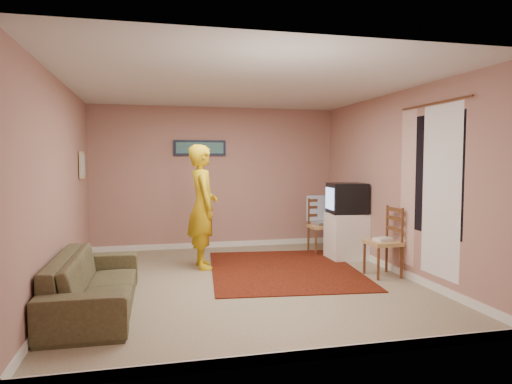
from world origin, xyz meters
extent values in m
plane|color=tan|center=(0.00, 0.00, 0.00)|extent=(5.00, 5.00, 0.00)
cube|color=#A4776B|center=(0.00, 2.50, 1.30)|extent=(4.50, 0.02, 2.60)
cube|color=#A4776B|center=(0.00, -2.50, 1.30)|extent=(4.50, 0.02, 2.60)
cube|color=#A4776B|center=(-2.25, 0.00, 1.30)|extent=(0.02, 5.00, 2.60)
cube|color=#A4776B|center=(2.25, 0.00, 1.30)|extent=(0.02, 5.00, 2.60)
cube|color=silver|center=(0.00, 0.00, 2.60)|extent=(4.50, 5.00, 0.02)
cube|color=white|center=(0.00, 2.49, 0.05)|extent=(4.50, 0.02, 0.10)
cube|color=white|center=(0.00, -2.49, 0.05)|extent=(4.50, 0.02, 0.10)
cube|color=white|center=(-2.24, 0.00, 0.05)|extent=(0.02, 5.00, 0.10)
cube|color=white|center=(2.24, 0.00, 0.05)|extent=(0.02, 5.00, 0.10)
cube|color=black|center=(2.24, -0.90, 1.45)|extent=(0.01, 1.10, 1.50)
cube|color=white|center=(2.23, -1.05, 1.25)|extent=(0.01, 0.75, 2.10)
cube|color=silver|center=(2.21, -0.35, 1.25)|extent=(0.01, 0.35, 2.10)
cylinder|color=brown|center=(2.20, -0.90, 2.32)|extent=(0.02, 1.40, 0.02)
cube|color=#131B35|center=(-0.30, 2.47, 1.85)|extent=(0.95, 0.03, 0.28)
cube|color=#2F5D84|center=(-0.30, 2.45, 1.85)|extent=(0.86, 0.01, 0.20)
cube|color=#CDBB8D|center=(-2.22, 1.60, 1.55)|extent=(0.03, 0.38, 0.42)
cube|color=silver|center=(-2.20, 1.60, 1.55)|extent=(0.01, 0.30, 0.34)
cube|color=black|center=(0.72, 0.52, 0.01)|extent=(2.40, 2.87, 0.01)
cube|color=white|center=(1.95, 1.02, 0.38)|extent=(0.59, 0.54, 0.75)
cube|color=black|center=(1.95, 1.02, 1.00)|extent=(0.62, 0.57, 0.50)
cube|color=#8CB2F2|center=(1.66, 1.05, 1.00)|extent=(0.06, 0.41, 0.35)
cube|color=tan|center=(1.74, 1.59, 0.46)|extent=(0.44, 0.42, 0.05)
cube|color=brown|center=(1.74, 1.59, 0.71)|extent=(0.43, 0.06, 0.49)
cube|color=#BBBBC0|center=(1.74, 1.59, 0.51)|extent=(0.38, 0.32, 0.06)
cube|color=#90B5EC|center=(1.74, 1.78, 0.77)|extent=(0.43, 0.05, 0.45)
cube|color=tan|center=(1.97, -0.15, 0.47)|extent=(0.44, 0.46, 0.05)
cube|color=brown|center=(1.97, -0.15, 0.72)|extent=(0.06, 0.44, 0.50)
cube|color=silver|center=(1.97, -0.15, 0.52)|extent=(0.27, 0.22, 0.05)
imported|color=brown|center=(-1.80, -0.75, 0.31)|extent=(0.85, 2.10, 0.61)
imported|color=gold|center=(-0.43, 0.95, 0.93)|extent=(0.49, 0.71, 1.86)
camera|label=1|loc=(-1.20, -5.89, 1.63)|focal=32.00mm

